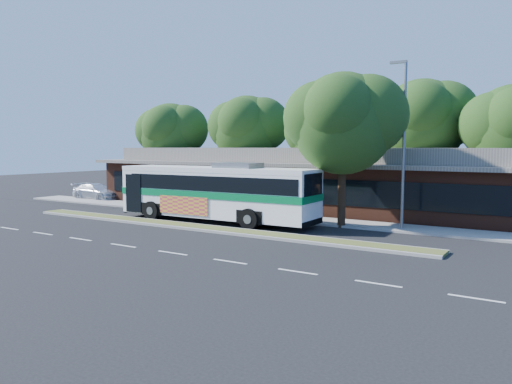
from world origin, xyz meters
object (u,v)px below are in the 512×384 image
at_px(sidewalk_tree, 351,121).
at_px(lamp_post, 403,140).
at_px(sedan, 96,192).
at_px(transit_bus, 217,189).

bearing_deg(sidewalk_tree, lamp_post, 11.53).
bearing_deg(sedan, sidewalk_tree, -95.31).
xyz_separation_m(lamp_post, sedan, (-26.76, 1.90, -4.21)).
height_order(transit_bus, sedan, transit_bus).
bearing_deg(transit_bus, sedan, 162.49).
xyz_separation_m(transit_bus, sedan, (-16.48, 4.80, -1.31)).
relative_size(transit_bus, sedan, 2.70).
distance_m(transit_bus, sedan, 17.22).
bearing_deg(sidewalk_tree, sedan, 174.15).
relative_size(lamp_post, sidewalk_tree, 1.05).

